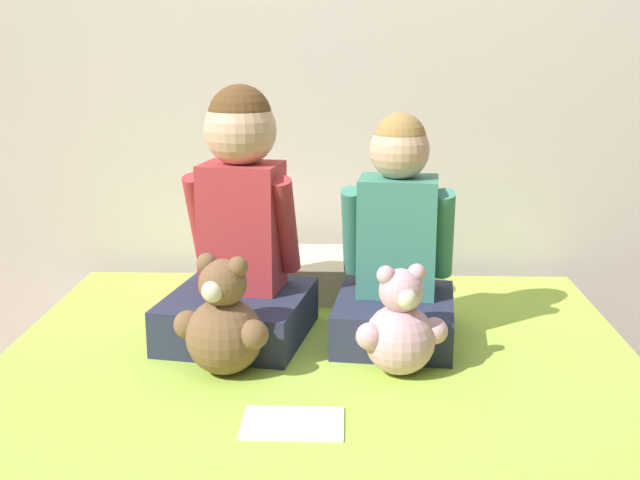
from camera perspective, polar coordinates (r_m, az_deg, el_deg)
wall_behind_bed at (r=2.70m, az=0.61°, el=14.26°), size 8.00×0.06×2.50m
child_on_left at (r=2.10m, az=-5.70°, el=0.39°), size 0.41×0.44×0.66m
child_on_right at (r=2.10m, az=5.48°, el=-0.80°), size 0.34×0.39×0.59m
teddy_bear_held_by_left_child at (r=1.90m, az=-6.87°, el=-5.97°), size 0.23×0.18×0.29m
teddy_bear_held_by_right_child at (r=1.89m, az=5.73°, el=-6.28°), size 0.22×0.17×0.27m
pillow_at_headboard at (r=2.50m, az=0.38°, el=-2.44°), size 0.59×0.32×0.11m
sign_card at (r=1.69m, az=-1.95°, el=-12.89°), size 0.21×0.15×0.00m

